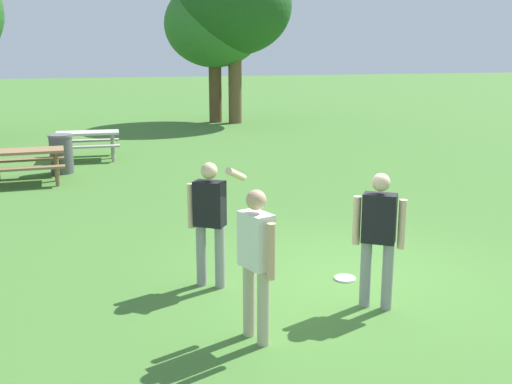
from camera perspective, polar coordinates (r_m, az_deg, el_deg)
The scene contains 10 objects.
ground_plane at distance 8.34m, azimuth 8.85°, elevation -8.09°, with size 120.00×120.00×0.00m, color #447530.
person_thrower at distance 7.75m, azimuth -4.32°, elevation -2.14°, with size 0.83×0.54×1.64m.
person_catcher at distance 7.22m, azimuth 11.44°, elevation -3.70°, with size 0.52×0.40×1.64m.
person_bystander at distance 6.29m, azimuth 0.01°, elevation -6.00°, with size 0.33×0.58×1.64m.
frisbee at distance 8.33m, azimuth 8.34°, elevation -8.02°, with size 0.29×0.29×0.03m, color white.
picnic_table_near at distance 14.87m, azimuth -20.82°, elevation 2.93°, with size 1.75×1.48×0.77m.
picnic_table_far at distance 17.57m, azimuth -15.50°, elevation 4.80°, with size 1.76×1.50×0.77m.
trash_can_beside_table at distance 15.80m, azimuth -17.80°, elevation 3.44°, with size 0.59×0.59×0.96m.
tree_far_right at distance 25.59m, azimuth -3.94°, elevation 15.35°, with size 4.05×4.05×5.69m.
tree_slender_mid at distance 25.30m, azimuth -2.04°, elevation 17.01°, with size 4.59×4.59×6.63m.
Camera 1 is at (-3.37, -7.01, 3.03)m, focal length 42.63 mm.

